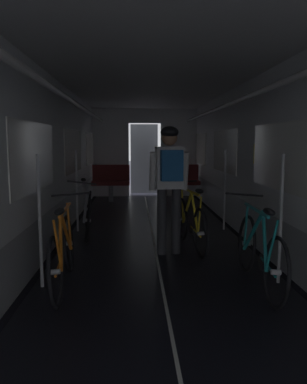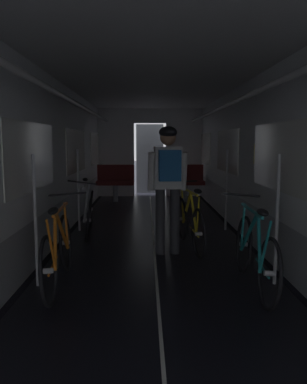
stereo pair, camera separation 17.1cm
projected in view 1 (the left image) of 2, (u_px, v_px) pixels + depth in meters
name	position (u px, v px, depth m)	size (l,w,h in m)	color
train_car_shell	(155.00, 129.00, 5.43)	(3.14, 12.34, 2.57)	black
bench_seat_far_left	(111.00, 180.00, 9.96)	(0.98, 0.51, 0.95)	gray
bench_seat_far_right	(180.00, 179.00, 10.05)	(0.98, 0.51, 0.95)	gray
bicycle_silver	(88.00, 211.00, 6.43)	(0.44, 1.69, 0.96)	black
bicycle_teal	(259.00, 252.00, 4.04)	(0.44, 1.69, 0.95)	black
bicycle_orange	(63.00, 252.00, 4.05)	(0.44, 1.69, 0.95)	black
person_cyclist_aisle	(170.00, 176.00, 5.17)	(0.54, 0.41, 1.73)	#2D2D33
bicycle_yellow_in_aisle	(190.00, 222.00, 5.54)	(0.44, 1.68, 0.94)	black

